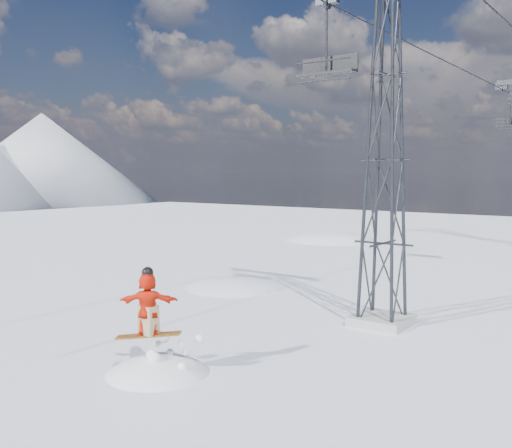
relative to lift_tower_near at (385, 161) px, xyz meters
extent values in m
plane|color=white|center=(-0.80, -8.00, -5.47)|extent=(120.00, 120.00, 0.00)
sphere|color=white|center=(-12.80, 20.00, -15.87)|extent=(22.00, 22.00, 22.00)
cube|color=#999999|center=(0.00, 0.00, -5.32)|extent=(1.80, 1.80, 0.30)
cube|color=#282A2F|center=(-2.20, 25.00, 5.58)|extent=(0.80, 0.25, 0.50)
cylinder|color=black|center=(-2.20, 11.50, 5.38)|extent=(0.06, 51.00, 0.06)
cone|color=slate|center=(-78.80, 40.00, 2.03)|extent=(38.00, 38.00, 15.00)
sphere|color=white|center=(-2.75, -7.67, -7.22)|extent=(4.40, 4.40, 4.40)
cube|color=#C16D19|center=(-2.75, -7.97, -4.42)|extent=(1.55, 1.12, 0.20)
imported|color=red|center=(-2.75, -7.97, -3.61)|extent=(1.45, 1.24, 1.58)
cube|color=#9B875F|center=(-2.75, -7.97, -4.03)|extent=(0.55, 0.53, 0.73)
sphere|color=black|center=(-2.75, -7.97, -2.84)|extent=(0.29, 0.29, 0.29)
cylinder|color=black|center=(-2.20, -0.02, 4.20)|extent=(0.09, 0.09, 2.36)
cube|color=black|center=(-2.20, -0.02, 3.02)|extent=(2.15, 0.48, 0.09)
cube|color=black|center=(-2.20, 0.21, 3.34)|extent=(2.15, 0.06, 0.59)
cylinder|color=black|center=(-2.20, -0.29, 2.75)|extent=(2.15, 0.06, 0.06)
cylinder|color=black|center=(-2.20, -0.35, 3.39)|extent=(2.15, 0.05, 0.05)
cylinder|color=black|center=(-2.20, 27.97, 4.22)|extent=(0.08, 0.08, 2.32)
cube|color=black|center=(-2.20, 27.97, 3.06)|extent=(2.11, 0.47, 0.08)
cube|color=black|center=(-2.20, 28.21, 3.38)|extent=(2.11, 0.06, 0.58)
cylinder|color=black|center=(-2.20, 27.71, 2.80)|extent=(2.11, 0.06, 0.06)
cylinder|color=black|center=(-2.20, 27.66, 3.43)|extent=(2.11, 0.05, 0.05)
camera|label=1|loc=(7.56, -17.65, -0.34)|focal=40.00mm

